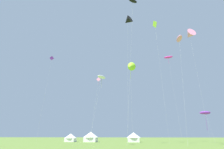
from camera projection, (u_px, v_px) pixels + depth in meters
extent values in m
ellipsoid|color=white|center=(102.00, 77.00, 41.09)|extent=(2.03, 2.52, 0.83)
cylinder|color=#A4A4A4|center=(101.00, 83.00, 40.66)|extent=(0.05, 0.05, 1.96)
cylinder|color=#B2B2B7|center=(96.00, 109.00, 38.27)|extent=(1.86, 1.84, 13.76)
cone|color=pink|center=(190.00, 35.00, 58.13)|extent=(3.72, 3.93, 3.40)
cylinder|color=#B2B2B7|center=(199.00, 83.00, 52.34)|extent=(0.77, 2.32, 30.82)
cube|color=purple|center=(52.00, 58.00, 61.83)|extent=(1.33, 0.59, 1.39)
cylinder|color=#B2B2B7|center=(44.00, 97.00, 57.83)|extent=(1.90, 0.57, 25.51)
cube|color=#99DB2D|center=(155.00, 24.00, 59.31)|extent=(1.12, 2.25, 2.38)
cylinder|color=#B2B2B7|center=(161.00, 77.00, 53.06)|extent=(1.13, 2.08, 34.53)
ellipsoid|color=purple|center=(205.00, 113.00, 52.49)|extent=(3.10, 1.55, 1.15)
cylinder|color=#63238B|center=(206.00, 123.00, 51.72)|extent=(0.07, 0.07, 4.02)
cylinder|color=#B2B2B7|center=(210.00, 127.00, 50.18)|extent=(0.67, 2.36, 7.74)
cube|color=pink|center=(98.00, 79.00, 65.94)|extent=(1.53, 0.41, 1.55)
cylinder|color=#A9627C|center=(98.00, 83.00, 65.58)|extent=(0.05, 0.05, 1.57)
cylinder|color=#B2B2B7|center=(94.00, 109.00, 62.46)|extent=(2.07, 1.22, 20.15)
ellipsoid|color=black|center=(133.00, 1.00, 46.72)|extent=(2.42, 2.16, 0.83)
cylinder|color=#B2B2B7|center=(130.00, 63.00, 40.95)|extent=(2.13, 2.00, 32.97)
ellipsoid|color=pink|center=(179.00, 39.00, 41.61)|extent=(1.26, 3.01, 0.94)
cylinder|color=#B2B2B7|center=(183.00, 87.00, 37.40)|extent=(1.20, 2.13, 21.79)
cone|color=#99DB2D|center=(130.00, 67.00, 48.88)|extent=(2.88, 3.08, 2.68)
cylinder|color=olive|center=(131.00, 74.00, 48.30)|extent=(0.07, 0.07, 2.67)
cylinder|color=#B2B2B7|center=(132.00, 103.00, 45.80)|extent=(0.06, 0.62, 18.48)
ellipsoid|color=#E02DA3|center=(168.00, 57.00, 62.75)|extent=(2.91, 1.70, 0.80)
cylinder|color=#9D2072|center=(169.00, 61.00, 62.34)|extent=(0.06, 0.06, 1.62)
cylinder|color=#B2B2B7|center=(175.00, 96.00, 57.61)|extent=(1.19, 2.38, 26.16)
cone|color=black|center=(128.00, 21.00, 53.11)|extent=(3.34, 3.25, 2.74)
cylinder|color=#B2B2B7|center=(128.00, 75.00, 47.15)|extent=(0.62, 2.48, 31.98)
cube|color=white|center=(70.00, 140.00, 57.54)|extent=(2.90, 2.90, 1.09)
cone|color=white|center=(71.00, 136.00, 57.90)|extent=(3.63, 3.63, 1.27)
cube|color=white|center=(91.00, 140.00, 56.80)|extent=(3.53, 3.53, 1.33)
cone|color=white|center=(91.00, 135.00, 57.23)|extent=(4.42, 4.42, 1.55)
cube|color=white|center=(134.00, 140.00, 55.19)|extent=(3.29, 3.29, 1.23)
cone|color=white|center=(134.00, 135.00, 55.59)|extent=(4.11, 4.11, 1.44)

